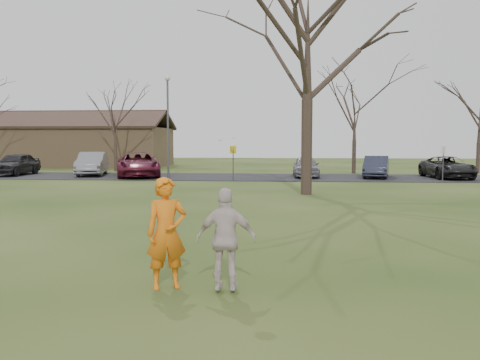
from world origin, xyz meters
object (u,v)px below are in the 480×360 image
object	(u,v)px
car_1	(92,164)
catching_play	(226,239)
car_4	(306,166)
big_tree	(308,35)
car_0	(16,164)
building	(58,145)
player_defender	(167,233)
car_2	(138,165)
car_5	(376,167)
lamp_post	(168,114)
car_6	(447,167)

from	to	relation	value
car_1	catching_play	xyz separation A→B (m)	(12.07, -25.47, 0.06)
car_4	big_tree	xyz separation A→B (m)	(-0.39, -10.23, 6.29)
car_0	building	bearing A→B (deg)	101.57
player_defender	catching_play	world-z (taller)	catching_play
car_1	catching_play	world-z (taller)	catching_play
car_2	building	bearing A→B (deg)	112.51
car_0	building	distance (m)	13.17
car_5	catching_play	bearing A→B (deg)	-92.50
player_defender	car_1	bearing A→B (deg)	90.24
car_4	catching_play	xyz separation A→B (m)	(-2.26, -25.17, 0.17)
car_0	car_5	bearing A→B (deg)	-1.33
building	big_tree	size ratio (longest dim) A/B	1.47
player_defender	lamp_post	xyz separation A→B (m)	(-5.12, 22.23, 3.05)
player_defender	big_tree	world-z (taller)	big_tree
player_defender	car_5	size ratio (longest dim) A/B	0.44
car_0	big_tree	bearing A→B (deg)	-28.96
car_0	car_5	distance (m)	23.96
car_2	building	distance (m)	17.85
car_1	big_tree	xyz separation A→B (m)	(13.94, -10.53, 6.18)
car_5	car_6	size ratio (longest dim) A/B	0.85
car_4	big_tree	distance (m)	12.01
player_defender	lamp_post	bearing A→B (deg)	79.56
car_2	big_tree	xyz separation A→B (m)	(10.44, -9.44, 6.17)
player_defender	car_1	world-z (taller)	player_defender
car_6	big_tree	world-z (taller)	big_tree
big_tree	car_2	bearing A→B (deg)	137.89
car_1	building	size ratio (longest dim) A/B	0.23
player_defender	building	world-z (taller)	building
player_defender	car_0	xyz separation A→B (m)	(-16.27, 24.92, -0.12)
catching_play	car_0	bearing A→B (deg)	124.52
car_4	lamp_post	xyz separation A→B (m)	(-8.39, -2.73, 3.25)
big_tree	player_defender	bearing A→B (deg)	-101.06
car_5	big_tree	bearing A→B (deg)	-103.13
catching_play	lamp_post	size ratio (longest dim) A/B	0.39
car_2	car_5	bearing A→B (deg)	-15.71
car_4	car_6	size ratio (longest dim) A/B	0.81
car_5	lamp_post	distance (m)	13.45
player_defender	big_tree	xyz separation A→B (m)	(2.88, 14.73, 6.08)
car_1	car_4	bearing A→B (deg)	-14.32
player_defender	catching_play	bearing A→B (deg)	-35.05
car_4	lamp_post	world-z (taller)	lamp_post
lamp_post	car_4	bearing A→B (deg)	18.01
car_2	catching_play	world-z (taller)	catching_play
catching_play	car_5	bearing A→B (deg)	75.04
catching_play	big_tree	world-z (taller)	big_tree
car_1	car_2	world-z (taller)	car_2
car_6	car_2	bearing A→B (deg)	177.46
player_defender	catching_play	distance (m)	1.03
car_1	catching_play	distance (m)	28.18
car_4	building	xyz separation A→B (m)	(-22.39, 12.77, 1.22)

